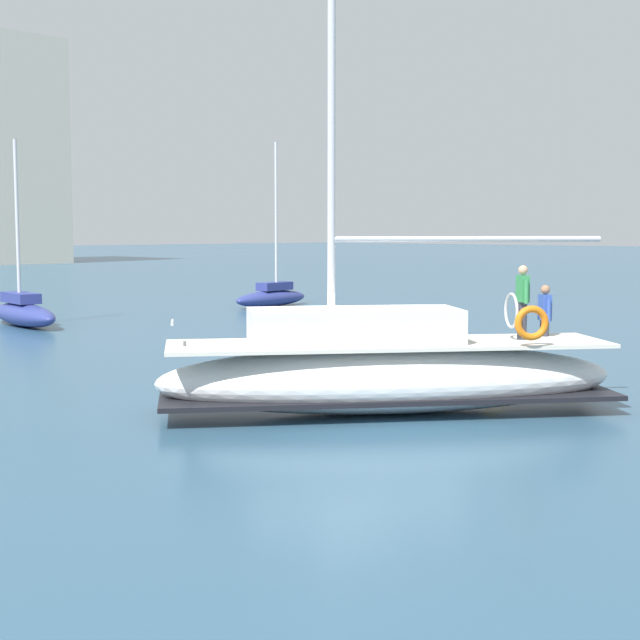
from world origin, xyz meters
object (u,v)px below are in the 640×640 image
moored_catamaran (272,295)px  moored_sloop_near (23,311)px  main_sailboat (385,370)px  mooring_buoy (495,362)px

moored_catamaran → moored_sloop_near: bearing=-179.7°
main_sailboat → mooring_buoy: main_sailboat is taller
main_sailboat → moored_sloop_near: (3.27, 21.77, -0.32)m
moored_catamaran → mooring_buoy: (-9.97, -20.05, -0.36)m
moored_catamaran → mooring_buoy: bearing=-116.4°
moored_sloop_near → main_sailboat: bearing=-98.5°
main_sailboat → moored_catamaran: size_ratio=1.48×
main_sailboat → moored_catamaran: main_sailboat is taller
moored_sloop_near → mooring_buoy: 20.26m
main_sailboat → moored_sloop_near: main_sailboat is taller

